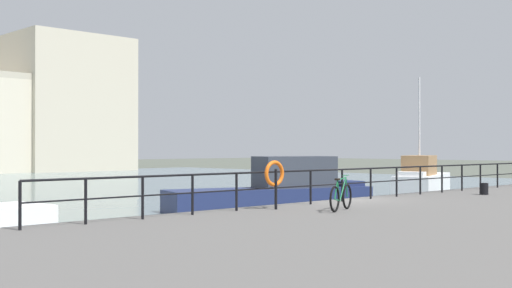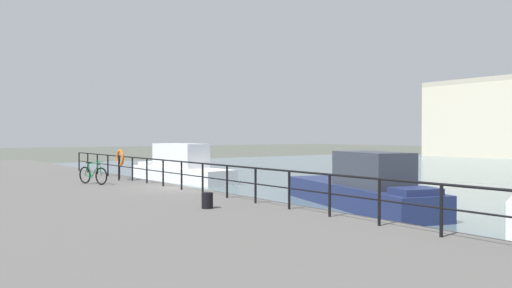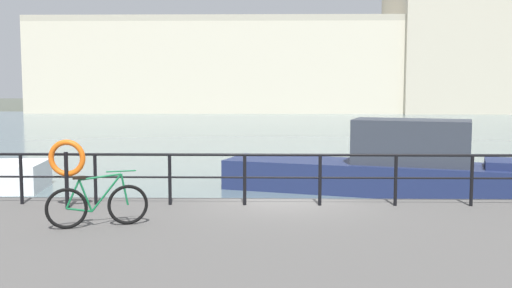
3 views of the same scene
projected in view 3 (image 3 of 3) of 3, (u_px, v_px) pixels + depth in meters
ground_plane at (283, 243)px, 13.55m from camera, size 240.00×240.00×0.00m
water_basin at (273, 132)px, 43.59m from camera, size 80.00×60.00×0.01m
harbor_building at (323, 62)px, 74.42m from camera, size 55.80×15.64×16.17m
moored_small_launch at (384, 167)px, 19.58m from camera, size 9.73×4.97×2.37m
quay_railing at (320, 170)px, 12.61m from camera, size 24.95×0.07×1.08m
parked_bicycle at (97, 205)px, 10.77m from camera, size 1.69×0.65×0.98m
life_ring_stand at (67, 160)px, 12.30m from camera, size 0.75×0.16×1.40m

